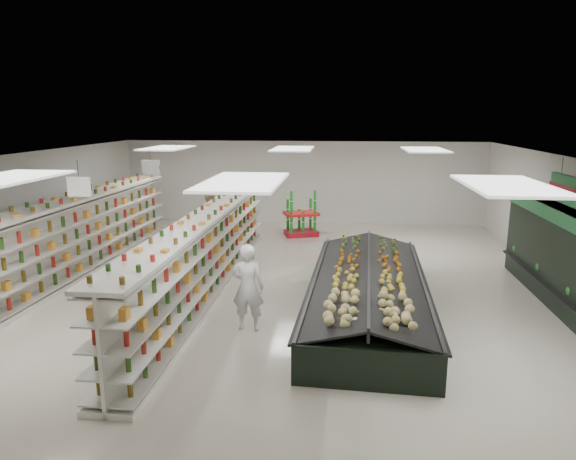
# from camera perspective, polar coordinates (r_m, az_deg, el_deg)

# --- Properties ---
(floor) EXTENTS (16.00, 16.00, 0.00)m
(floor) POSITION_cam_1_polar(r_m,az_deg,el_deg) (12.72, -1.27, -6.55)
(floor) COLOR beige
(floor) RESTS_ON ground
(ceiling) EXTENTS (14.00, 16.00, 0.02)m
(ceiling) POSITION_cam_1_polar(r_m,az_deg,el_deg) (12.05, -1.35, 7.97)
(ceiling) COLOR white
(ceiling) RESTS_ON wall_back
(wall_back) EXTENTS (14.00, 0.02, 3.20)m
(wall_back) POSITION_cam_1_polar(r_m,az_deg,el_deg) (20.14, 1.61, 5.30)
(wall_back) COLOR silver
(wall_back) RESTS_ON floor
(wall_front) EXTENTS (14.00, 0.02, 3.20)m
(wall_front) POSITION_cam_1_polar(r_m,az_deg,el_deg) (4.94, -13.96, -19.38)
(wall_front) COLOR silver
(wall_front) RESTS_ON floor
(wall_left) EXTENTS (0.02, 16.00, 3.20)m
(wall_left) POSITION_cam_1_polar(r_m,az_deg,el_deg) (14.88, -29.12, 1.05)
(wall_left) COLOR silver
(wall_left) RESTS_ON floor
(aisle_sign_near) EXTENTS (0.52, 0.06, 0.75)m
(aisle_sign_near) POSITION_cam_1_polar(r_m,az_deg,el_deg) (11.35, -22.17, 4.47)
(aisle_sign_near) COLOR white
(aisle_sign_near) RESTS_ON ceiling
(aisle_sign_far) EXTENTS (0.52, 0.06, 0.75)m
(aisle_sign_far) POSITION_cam_1_polar(r_m,az_deg,el_deg) (14.97, -15.00, 6.75)
(aisle_sign_far) COLOR white
(aisle_sign_far) RESTS_ON ceiling
(gondola_left) EXTENTS (1.31, 11.97, 2.07)m
(gondola_left) POSITION_cam_1_polar(r_m,az_deg,el_deg) (14.02, -24.37, -1.83)
(gondola_left) COLOR silver
(gondola_left) RESTS_ON floor
(gondola_center) EXTENTS (0.92, 10.95, 1.90)m
(gondola_center) POSITION_cam_1_polar(r_m,az_deg,el_deg) (12.47, -9.00, -2.91)
(gondola_center) COLOR silver
(gondola_center) RESTS_ON floor
(produce_island) EXTENTS (2.83, 7.00, 1.03)m
(produce_island) POSITION_cam_1_polar(r_m,az_deg,el_deg) (11.37, 8.88, -6.58)
(produce_island) COLOR black
(produce_island) RESTS_ON floor
(soda_endcap) EXTENTS (1.36, 1.14, 1.49)m
(soda_endcap) POSITION_cam_1_polar(r_m,az_deg,el_deg) (18.05, 1.48, 1.62)
(soda_endcap) COLOR maroon
(soda_endcap) RESTS_ON floor
(shopper_main) EXTENTS (0.67, 0.46, 1.76)m
(shopper_main) POSITION_cam_1_polar(r_m,az_deg,el_deg) (10.16, -4.49, -6.37)
(shopper_main) COLOR white
(shopper_main) RESTS_ON floor
(shopper_background) EXTENTS (0.86, 0.94, 1.64)m
(shopper_background) POSITION_cam_1_polar(r_m,az_deg,el_deg) (17.43, -8.51, 1.41)
(shopper_background) COLOR tan
(shopper_background) RESTS_ON floor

